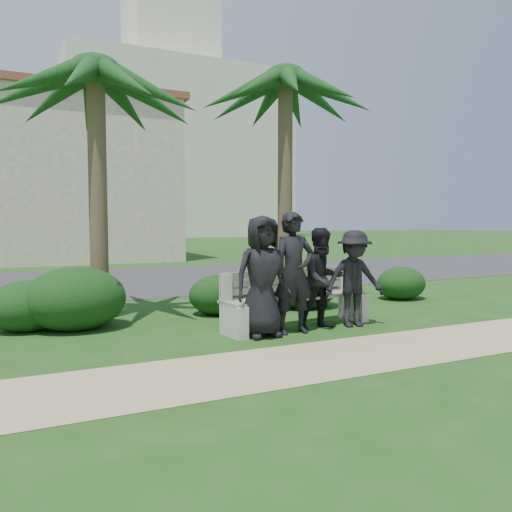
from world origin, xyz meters
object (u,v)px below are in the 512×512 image
object	(u,v)px
man_c	(323,278)
palm_right	(285,81)
man_a	(262,276)
man_d	(354,279)
palm_left	(95,74)
man_b	(294,273)
park_bench	(297,302)

from	to	relation	value
man_c	palm_right	bearing A→B (deg)	71.16
man_c	man_a	bearing A→B (deg)	-177.83
man_d	man_a	bearing A→B (deg)	-170.04
man_c	man_d	bearing A→B (deg)	-11.17
palm_left	palm_right	world-z (taller)	palm_right
man_b	man_c	world-z (taller)	man_b
man_a	park_bench	bearing A→B (deg)	23.75
park_bench	palm_right	xyz separation A→B (m)	(1.14, 2.51, 4.35)
man_a	man_d	bearing A→B (deg)	-0.39
man_b	man_c	distance (m)	0.61
man_c	palm_left	xyz separation A→B (m)	(-3.16, 2.40, 3.49)
man_c	palm_right	distance (m)	4.90
palm_left	palm_right	xyz separation A→B (m)	(3.99, 0.40, 0.45)
man_d	palm_left	xyz separation A→B (m)	(-3.72, 2.48, 3.51)
park_bench	man_d	distance (m)	1.02
man_a	palm_right	distance (m)	5.19
man_a	man_d	world-z (taller)	man_a
man_b	man_d	size ratio (longest dim) A/B	1.18
palm_right	palm_left	bearing A→B (deg)	-174.33
man_a	palm_left	xyz separation A→B (m)	(-2.02, 2.49, 3.40)
park_bench	man_b	distance (m)	0.71
palm_right	man_a	bearing A→B (deg)	-124.27
park_bench	man_c	bearing A→B (deg)	-48.58
man_d	palm_left	size ratio (longest dim) A/B	0.30
man_c	palm_left	bearing A→B (deg)	140.43
palm_right	man_d	bearing A→B (deg)	-95.32
man_b	palm_right	size ratio (longest dim) A/B	0.33
man_c	palm_left	size ratio (longest dim) A/B	0.31
park_bench	man_b	size ratio (longest dim) A/B	1.42
man_a	man_b	distance (m)	0.55
man_a	man_b	xyz separation A→B (m)	(0.55, -0.00, 0.03)
man_b	palm_right	xyz separation A→B (m)	(1.42, 2.89, 3.82)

